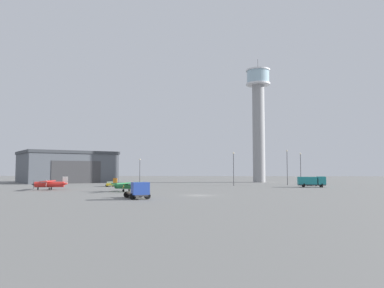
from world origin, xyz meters
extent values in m
plane|color=slate|center=(0.00, 0.00, 0.00)|extent=(400.00, 400.00, 0.00)
cylinder|color=gray|center=(18.57, 71.03, 17.98)|extent=(4.45, 4.45, 35.96)
cylinder|color=silver|center=(18.57, 71.03, 36.26)|extent=(8.93, 8.93, 0.60)
cylinder|color=#99B7C6|center=(18.57, 71.03, 38.86)|extent=(8.21, 8.21, 4.62)
cylinder|color=silver|center=(18.57, 71.03, 41.42)|extent=(8.93, 8.93, 0.50)
cylinder|color=#38383D|center=(18.57, 71.03, 43.67)|extent=(0.16, 0.16, 4.00)
cube|color=#4C5159|center=(-51.15, 64.91, 5.01)|extent=(38.48, 37.45, 10.02)
cube|color=#35393E|center=(-51.15, 64.91, 10.52)|extent=(39.33, 38.30, 1.00)
cube|color=#38383A|center=(-43.71, 55.46, 3.76)|extent=(13.12, 10.38, 7.52)
cylinder|color=red|center=(-34.57, 15.63, 1.24)|extent=(6.44, 2.72, 1.26)
cone|color=#38383D|center=(-37.88, 14.82, 1.24)|extent=(1.09, 1.07, 0.88)
cube|color=#38383D|center=(-37.88, 14.82, 1.24)|extent=(0.08, 0.11, 1.93)
cube|color=red|center=(-34.87, 15.55, 1.97)|extent=(3.87, 10.21, 0.20)
cylinder|color=white|center=(-35.25, 17.13, 1.55)|extent=(0.31, 0.99, 1.38)
cylinder|color=white|center=(-34.49, 13.98, 1.55)|extent=(0.31, 0.99, 1.38)
cube|color=#99B7C6|center=(-35.75, 15.34, 1.58)|extent=(1.32, 1.24, 0.71)
cone|color=red|center=(-31.26, 16.43, 1.34)|extent=(1.60, 1.25, 0.94)
cube|color=white|center=(-31.26, 16.43, 2.15)|extent=(1.11, 0.38, 1.72)
cube|color=red|center=(-31.26, 16.43, 1.49)|extent=(1.60, 3.17, 0.10)
cylinder|color=black|center=(-36.94, 15.05, 0.30)|extent=(0.31, 0.63, 0.61)
cylinder|color=black|center=(-34.64, 16.76, 0.30)|extent=(0.31, 0.63, 0.61)
cylinder|color=black|center=(-34.11, 14.59, 0.30)|extent=(0.31, 0.63, 0.61)
cylinder|color=#287A42|center=(-15.40, 10.29, 1.14)|extent=(5.81, 3.30, 1.16)
cone|color=#38383D|center=(-12.51, 9.09, 1.14)|extent=(1.08, 1.07, 0.81)
cube|color=#38383D|center=(-12.51, 9.09, 1.14)|extent=(0.09, 0.11, 1.77)
cube|color=#287A42|center=(-15.15, 10.18, 1.81)|extent=(4.86, 9.14, 0.19)
cylinder|color=orange|center=(-15.72, 8.80, 1.43)|extent=(0.42, 0.87, 1.26)
cylinder|color=orange|center=(-14.57, 11.56, 1.43)|extent=(0.42, 0.87, 1.26)
cube|color=#99B7C6|center=(-14.37, 9.86, 1.45)|extent=(1.30, 1.25, 0.65)
cone|color=#287A42|center=(-18.29, 11.49, 1.23)|extent=(1.54, 1.30, 0.87)
cube|color=orange|center=(-18.29, 11.49, 1.97)|extent=(0.99, 0.50, 1.58)
cube|color=#287A42|center=(-18.29, 11.49, 1.37)|extent=(1.85, 2.90, 0.09)
cylinder|color=black|center=(-13.34, 9.43, 0.28)|extent=(0.36, 0.58, 0.56)
cylinder|color=black|center=(-15.97, 9.41, 0.28)|extent=(0.36, 0.58, 0.56)
cylinder|color=black|center=(-15.18, 11.30, 0.28)|extent=(0.36, 0.58, 0.56)
cube|color=#38383D|center=(-9.50, -7.53, 0.62)|extent=(4.75, 6.88, 0.24)
cube|color=#2847A8|center=(-8.45, -9.69, 1.69)|extent=(3.10, 2.79, 1.89)
cube|color=#99B7C6|center=(-8.06, -10.47, 2.07)|extent=(1.98, 1.02, 0.95)
cube|color=brown|center=(-9.97, -6.56, 0.82)|extent=(4.26, 5.15, 0.16)
cube|color=#997547|center=(-10.17, -6.16, 1.35)|extent=(1.32, 1.32, 0.90)
cylinder|color=black|center=(-7.45, -9.12, 0.50)|extent=(1.02, 0.69, 1.00)
cylinder|color=black|center=(-9.50, -10.13, 0.50)|extent=(1.02, 0.69, 1.00)
cylinder|color=black|center=(-9.34, -5.23, 0.50)|extent=(1.02, 0.69, 1.00)
cylinder|color=black|center=(-11.40, -6.24, 0.50)|extent=(1.02, 0.69, 1.00)
cube|color=#38383D|center=(27.89, 32.96, 0.62)|extent=(6.99, 2.37, 0.24)
cube|color=teal|center=(30.37, 32.81, 1.77)|extent=(2.07, 2.55, 2.05)
cube|color=#99B7C6|center=(31.27, 32.75, 2.18)|extent=(0.21, 2.08, 1.03)
cube|color=teal|center=(26.78, 33.03, 1.72)|extent=(4.80, 2.72, 1.95)
cylinder|color=black|center=(30.37, 33.91, 0.50)|extent=(0.34, 1.01, 1.00)
cylinder|color=black|center=(30.23, 31.72, 0.50)|extent=(0.34, 1.01, 1.00)
cylinder|color=black|center=(25.90, 34.18, 0.50)|extent=(0.34, 1.01, 1.00)
cylinder|color=black|center=(25.77, 31.99, 0.50)|extent=(0.34, 1.01, 1.00)
cube|color=black|center=(30.59, 41.59, 0.59)|extent=(4.07, 4.20, 0.55)
cube|color=#99B7C6|center=(30.45, 41.74, 1.12)|extent=(2.73, 2.77, 0.50)
cylinder|color=black|center=(32.10, 41.17, 0.32)|extent=(0.59, 0.56, 0.64)
cylinder|color=black|center=(30.88, 40.05, 0.32)|extent=(0.59, 0.56, 0.64)
cylinder|color=black|center=(30.29, 43.13, 0.32)|extent=(0.59, 0.56, 0.64)
cylinder|color=black|center=(29.07, 42.01, 0.32)|extent=(0.59, 0.56, 0.64)
cube|color=gold|center=(-25.93, 33.89, 0.59)|extent=(2.84, 4.83, 0.55)
cube|color=#99B7C6|center=(-25.99, 34.11, 1.12)|extent=(2.20, 2.85, 0.50)
cylinder|color=black|center=(-24.76, 32.63, 0.32)|extent=(0.66, 0.32, 0.64)
cylinder|color=black|center=(-26.42, 32.24, 0.32)|extent=(0.66, 0.32, 0.64)
cylinder|color=black|center=(-25.45, 35.54, 0.32)|extent=(0.66, 0.32, 0.64)
cylinder|color=black|center=(-27.10, 35.15, 0.32)|extent=(0.66, 0.32, 0.64)
cylinder|color=#38383D|center=(-21.78, 53.01, 3.83)|extent=(0.18, 0.18, 7.66)
sphere|color=#F9E5B2|center=(-21.78, 53.01, 7.88)|extent=(0.44, 0.44, 0.44)
cylinder|color=#38383D|center=(7.98, 40.55, 4.56)|extent=(0.18, 0.18, 9.11)
sphere|color=#F9E5B2|center=(7.98, 40.55, 9.33)|extent=(0.44, 0.44, 0.44)
cylinder|color=#38383D|center=(29.10, 50.89, 4.65)|extent=(0.18, 0.18, 9.31)
sphere|color=#F9E5B2|center=(29.10, 50.89, 9.53)|extent=(0.44, 0.44, 0.44)
cylinder|color=#38383D|center=(23.89, 44.86, 4.95)|extent=(0.18, 0.18, 9.91)
sphere|color=#F9E5B2|center=(23.89, 44.86, 10.13)|extent=(0.44, 0.44, 0.44)
camera|label=1|loc=(3.43, -66.36, 4.56)|focal=34.78mm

